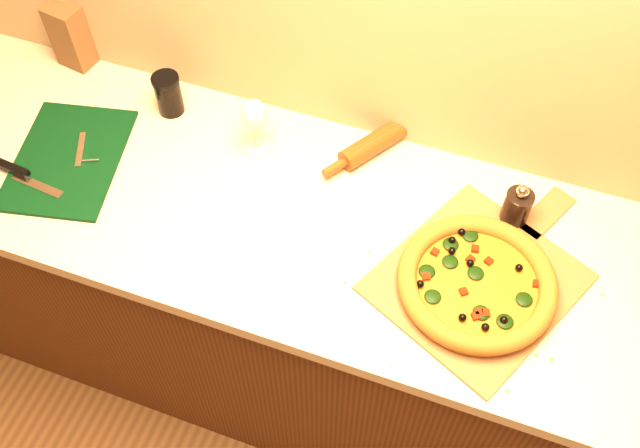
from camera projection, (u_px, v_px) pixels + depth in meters
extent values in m
cube|color=#42220E|center=(354.00, 323.00, 2.11)|extent=(2.80, 0.65, 0.86)
cube|color=beige|center=(361.00, 237.00, 1.75)|extent=(2.84, 0.68, 0.04)
cube|color=brown|center=(476.00, 282.00, 1.65)|extent=(0.53, 0.55, 0.01)
cube|color=brown|center=(546.00, 213.00, 1.76)|extent=(0.13, 0.18, 0.01)
cylinder|color=#BF732F|center=(475.00, 286.00, 1.62)|extent=(0.34, 0.34, 0.02)
cylinder|color=gold|center=(476.00, 283.00, 1.61)|extent=(0.29, 0.29, 0.01)
torus|color=brown|center=(477.00, 282.00, 1.61)|extent=(0.36, 0.36, 0.05)
ellipsoid|color=black|center=(503.00, 277.00, 1.61)|extent=(0.04, 0.04, 0.01)
sphere|color=black|center=(457.00, 282.00, 1.60)|extent=(0.02, 0.02, 0.02)
cube|color=maroon|center=(481.00, 304.00, 1.57)|extent=(0.02, 0.02, 0.01)
cube|color=black|center=(68.00, 159.00, 1.86)|extent=(0.34, 0.42, 0.01)
cube|color=silver|center=(81.00, 150.00, 1.87)|extent=(0.06, 0.11, 0.01)
cylinder|color=silver|center=(91.00, 160.00, 1.85)|extent=(0.04, 0.02, 0.01)
cube|color=silver|center=(37.00, 185.00, 1.80)|extent=(0.15, 0.04, 0.00)
cube|color=black|center=(12.00, 168.00, 1.82)|extent=(0.10, 0.03, 0.02)
cylinder|color=black|center=(83.00, 177.00, 1.83)|extent=(0.03, 0.03, 0.01)
cylinder|color=black|center=(517.00, 208.00, 1.72)|extent=(0.07, 0.07, 0.10)
sphere|color=silver|center=(523.00, 191.00, 1.66)|extent=(0.03, 0.03, 0.03)
cylinder|color=#5E3310|center=(386.00, 136.00, 1.88)|extent=(0.20, 0.27, 0.06)
cylinder|color=#5E3310|center=(434.00, 106.00, 1.94)|extent=(0.06, 0.07, 0.02)
cylinder|color=#5E3310|center=(334.00, 168.00, 1.81)|extent=(0.06, 0.07, 0.02)
cylinder|color=silver|center=(258.00, 147.00, 1.89)|extent=(0.06, 0.06, 0.00)
cylinder|color=silver|center=(256.00, 137.00, 1.86)|extent=(0.01, 0.01, 0.08)
ellipsoid|color=silver|center=(254.00, 115.00, 1.79)|extent=(0.07, 0.07, 0.09)
cube|color=brown|center=(71.00, 36.00, 2.01)|extent=(0.11, 0.09, 0.19)
cylinder|color=black|center=(169.00, 96.00, 1.93)|extent=(0.07, 0.07, 0.11)
cylinder|color=black|center=(165.00, 80.00, 1.88)|extent=(0.07, 0.07, 0.01)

